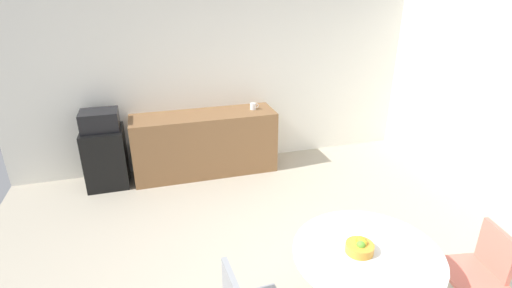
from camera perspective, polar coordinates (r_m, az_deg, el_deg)
wall_back at (r=5.73m, az=-5.48°, el=9.60°), size 6.00×0.10×2.60m
counter_block at (r=5.62m, az=-7.59°, el=0.08°), size 2.04×0.60×0.90m
mini_fridge at (r=5.63m, az=-21.43°, el=-1.87°), size 0.54×0.54×0.81m
microwave at (r=5.44m, az=-22.25°, el=3.26°), size 0.48×0.38×0.26m
round_table at (r=3.24m, az=16.02°, el=-16.90°), size 1.14×1.14×0.73m
chair_coral at (r=3.74m, az=30.59°, el=-15.00°), size 0.49×0.49×0.83m
fruit_bowl at (r=3.12m, az=15.21°, el=-14.54°), size 0.21×0.21×0.11m
mug_white at (r=5.60m, az=-0.43°, el=5.64°), size 0.13×0.08×0.09m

